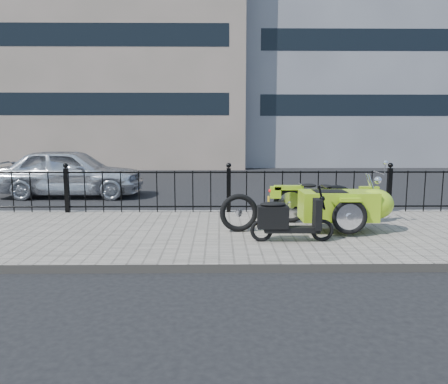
{
  "coord_description": "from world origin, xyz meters",
  "views": [
    {
      "loc": [
        -0.21,
        -8.06,
        1.94
      ],
      "look_at": [
        -0.12,
        -0.1,
        0.77
      ],
      "focal_mm": 35.0,
      "sensor_mm": 36.0,
      "label": 1
    }
  ],
  "objects_px": {
    "sedan_car": "(70,172)",
    "spare_tire": "(239,213)",
    "scooter": "(286,220)",
    "motorcycle_sidecar": "(345,204)"
  },
  "relations": [
    {
      "from": "spare_tire",
      "to": "motorcycle_sidecar",
      "type": "bearing_deg",
      "value": 3.62
    },
    {
      "from": "scooter",
      "to": "sedan_car",
      "type": "distance_m",
      "value": 7.62
    },
    {
      "from": "spare_tire",
      "to": "sedan_car",
      "type": "distance_m",
      "value": 6.62
    },
    {
      "from": "spare_tire",
      "to": "sedan_car",
      "type": "bearing_deg",
      "value": 133.5
    },
    {
      "from": "scooter",
      "to": "sedan_car",
      "type": "relative_size",
      "value": 0.33
    },
    {
      "from": "sedan_car",
      "to": "spare_tire",
      "type": "bearing_deg",
      "value": -136.02
    },
    {
      "from": "motorcycle_sidecar",
      "to": "sedan_car",
      "type": "relative_size",
      "value": 0.56
    },
    {
      "from": "scooter",
      "to": "sedan_car",
      "type": "height_order",
      "value": "sedan_car"
    },
    {
      "from": "motorcycle_sidecar",
      "to": "spare_tire",
      "type": "distance_m",
      "value": 1.92
    },
    {
      "from": "scooter",
      "to": "spare_tire",
      "type": "relative_size",
      "value": 1.99
    }
  ]
}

